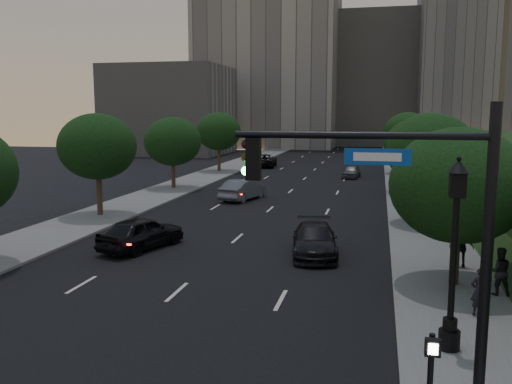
% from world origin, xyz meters
% --- Properties ---
extents(ground, '(160.00, 160.00, 0.00)m').
position_xyz_m(ground, '(0.00, 0.00, 0.00)').
color(ground, black).
rests_on(ground, ground).
extents(road_surface, '(16.00, 140.00, 0.02)m').
position_xyz_m(road_surface, '(0.00, 30.00, 0.01)').
color(road_surface, black).
rests_on(road_surface, ground).
extents(sidewalk_right, '(4.50, 140.00, 0.15)m').
position_xyz_m(sidewalk_right, '(10.25, 30.00, 0.07)').
color(sidewalk_right, slate).
rests_on(sidewalk_right, ground).
extents(sidewalk_left, '(4.50, 140.00, 0.15)m').
position_xyz_m(sidewalk_left, '(-10.25, 30.00, 0.07)').
color(sidewalk_left, slate).
rests_on(sidewalk_left, ground).
extents(parapet_wall, '(0.35, 90.00, 0.70)m').
position_xyz_m(parapet_wall, '(13.50, 28.00, 4.35)').
color(parapet_wall, slate).
rests_on(parapet_wall, embankment).
extents(office_block_left, '(26.00, 20.00, 32.00)m').
position_xyz_m(office_block_left, '(-14.00, 92.00, 16.00)').
color(office_block_left, gray).
rests_on(office_block_left, ground).
extents(office_block_mid, '(22.00, 18.00, 26.00)m').
position_xyz_m(office_block_mid, '(6.00, 102.00, 13.00)').
color(office_block_mid, gray).
rests_on(office_block_mid, ground).
extents(office_block_right, '(20.00, 22.00, 36.00)m').
position_xyz_m(office_block_right, '(24.00, 96.00, 18.00)').
color(office_block_right, slate).
rests_on(office_block_right, ground).
extents(office_block_filler, '(18.00, 16.00, 14.00)m').
position_xyz_m(office_block_filler, '(-26.00, 70.00, 7.00)').
color(office_block_filler, gray).
rests_on(office_block_filler, ground).
extents(tree_right_a, '(5.20, 5.20, 6.24)m').
position_xyz_m(tree_right_a, '(10.30, 8.00, 4.02)').
color(tree_right_a, '#38281C').
rests_on(tree_right_a, ground).
extents(tree_right_b, '(5.20, 5.20, 6.74)m').
position_xyz_m(tree_right_b, '(10.30, 20.00, 4.52)').
color(tree_right_b, '#38281C').
rests_on(tree_right_b, ground).
extents(tree_right_c, '(5.20, 5.20, 6.24)m').
position_xyz_m(tree_right_c, '(10.30, 33.00, 4.02)').
color(tree_right_c, '#38281C').
rests_on(tree_right_c, ground).
extents(tree_right_d, '(5.20, 5.20, 6.74)m').
position_xyz_m(tree_right_d, '(10.30, 47.00, 4.52)').
color(tree_right_d, '#38281C').
rests_on(tree_right_d, ground).
extents(tree_right_e, '(5.20, 5.20, 6.24)m').
position_xyz_m(tree_right_e, '(10.30, 62.00, 4.02)').
color(tree_right_e, '#38281C').
rests_on(tree_right_e, ground).
extents(tree_left_b, '(5.00, 5.00, 6.71)m').
position_xyz_m(tree_left_b, '(-10.30, 18.00, 4.58)').
color(tree_left_b, '#38281C').
rests_on(tree_left_b, ground).
extents(tree_left_c, '(5.00, 5.00, 6.34)m').
position_xyz_m(tree_left_c, '(-10.30, 31.00, 4.21)').
color(tree_left_c, '#38281C').
rests_on(tree_left_c, ground).
extents(tree_left_d, '(5.00, 5.00, 6.71)m').
position_xyz_m(tree_left_d, '(-10.30, 45.00, 4.58)').
color(tree_left_d, '#38281C').
rests_on(tree_left_d, ground).
extents(traffic_signal_mast, '(5.68, 0.56, 7.00)m').
position_xyz_m(traffic_signal_mast, '(8.48, -1.82, 3.67)').
color(traffic_signal_mast, black).
rests_on(traffic_signal_mast, ground).
extents(street_lamp, '(0.64, 0.64, 5.62)m').
position_xyz_m(street_lamp, '(9.41, 1.78, 2.63)').
color(street_lamp, black).
rests_on(street_lamp, ground).
extents(pedestrian_signal, '(0.30, 0.33, 2.50)m').
position_xyz_m(pedestrian_signal, '(8.44, -3.07, 1.57)').
color(pedestrian_signal, black).
rests_on(pedestrian_signal, ground).
extents(sedan_near_left, '(3.38, 5.22, 1.65)m').
position_xyz_m(sedan_near_left, '(-4.10, 10.85, 0.83)').
color(sedan_near_left, black).
rests_on(sedan_near_left, ground).
extents(sedan_mid_left, '(2.89, 5.19, 1.62)m').
position_xyz_m(sedan_mid_left, '(-2.86, 26.71, 0.81)').
color(sedan_mid_left, '#595B61').
rests_on(sedan_mid_left, ground).
extents(sedan_far_left, '(3.16, 5.91, 1.58)m').
position_xyz_m(sedan_far_left, '(-6.42, 51.82, 0.79)').
color(sedan_far_left, black).
rests_on(sedan_far_left, ground).
extents(sedan_near_right, '(2.76, 5.34, 1.48)m').
position_xyz_m(sedan_near_right, '(4.45, 11.59, 0.74)').
color(sedan_near_right, black).
rests_on(sedan_near_right, ground).
extents(sedan_far_right, '(1.98, 4.04, 1.32)m').
position_xyz_m(sedan_far_right, '(4.60, 42.69, 0.66)').
color(sedan_far_right, '#585B60').
rests_on(sedan_far_right, ground).
extents(pedestrian_a, '(0.64, 0.48, 1.61)m').
position_xyz_m(pedestrian_a, '(10.67, 4.70, 0.95)').
color(pedestrian_a, black).
rests_on(pedestrian_a, sidewalk_right).
extents(pedestrian_b, '(0.90, 0.73, 1.78)m').
position_xyz_m(pedestrian_b, '(11.72, 7.00, 1.04)').
color(pedestrian_b, black).
rests_on(pedestrian_b, sidewalk_right).
extents(pedestrian_c, '(1.06, 0.60, 1.71)m').
position_xyz_m(pedestrian_c, '(10.91, 10.51, 1.01)').
color(pedestrian_c, black).
rests_on(pedestrian_c, sidewalk_right).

